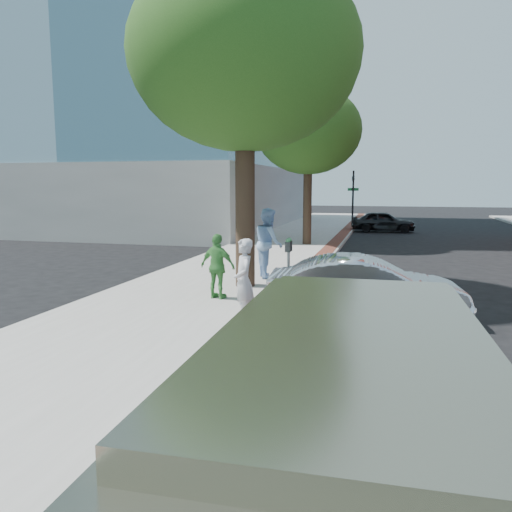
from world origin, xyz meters
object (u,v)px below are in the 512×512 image
(person_green, at_px, (218,266))
(van, at_px, (352,417))
(person_gray, at_px, (244,281))
(bg_car, at_px, (383,221))
(sedan_silver, at_px, (366,289))
(person_officer, at_px, (269,243))
(parking_meter, at_px, (289,255))

(person_green, distance_m, van, 8.26)
(person_gray, xyz_separation_m, bg_car, (2.49, 22.45, -0.34))
(sedan_silver, relative_size, bg_car, 1.09)
(person_green, bearing_deg, sedan_silver, -175.93)
(person_green, bearing_deg, person_officer, -86.52)
(person_gray, relative_size, sedan_silver, 0.41)
(parking_meter, xyz_separation_m, person_green, (-1.65, -0.41, -0.27))
(parking_meter, xyz_separation_m, person_gray, (-0.45, -2.32, -0.21))
(person_green, xyz_separation_m, van, (3.69, -7.39, 0.10))
(van, bearing_deg, bg_car, 88.58)
(van, bearing_deg, parking_meter, 103.24)
(van, bearing_deg, person_officer, 105.37)
(van, bearing_deg, person_gray, 112.99)
(person_green, relative_size, van, 0.30)
(person_gray, relative_size, van, 0.32)
(person_gray, distance_m, bg_car, 22.59)
(sedan_silver, bearing_deg, person_officer, 32.42)
(parking_meter, distance_m, van, 8.06)
(parking_meter, height_order, person_green, person_green)
(person_gray, bearing_deg, parking_meter, 142.07)
(parking_meter, bearing_deg, van, -75.34)
(person_gray, distance_m, person_officer, 5.08)
(person_officer, relative_size, bg_car, 0.54)
(person_officer, relative_size, person_green, 1.31)
(person_gray, bearing_deg, sedan_silver, 93.52)
(person_green, height_order, sedan_silver, person_green)
(parking_meter, xyz_separation_m, sedan_silver, (1.86, -0.96, -0.52))
(person_green, bearing_deg, person_gray, 135.13)
(parking_meter, bearing_deg, sedan_silver, -27.14)
(person_officer, relative_size, sedan_silver, 0.50)
(parking_meter, relative_size, sedan_silver, 0.36)
(parking_meter, bearing_deg, bg_car, 84.22)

